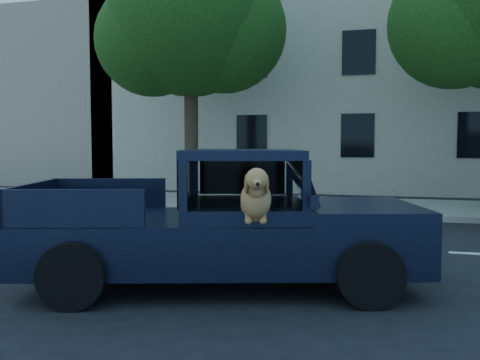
{
  "coord_description": "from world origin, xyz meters",
  "views": [
    {
      "loc": [
        2.18,
        -6.54,
        1.93
      ],
      "look_at": [
        0.38,
        -0.15,
        1.47
      ],
      "focal_mm": 40.0,
      "sensor_mm": 36.0,
      "label": 1
    }
  ],
  "objects": [
    {
      "name": "far_sidewalk",
      "position": [
        0.0,
        9.2,
        0.07
      ],
      "size": [
        60.0,
        4.0,
        0.15
      ],
      "primitive_type": "cube",
      "color": "gray",
      "rests_on": "ground"
    },
    {
      "name": "lane_stripes",
      "position": [
        2.0,
        3.4,
        0.01
      ],
      "size": [
        21.6,
        0.14,
        0.01
      ],
      "primitive_type": null,
      "color": "silver",
      "rests_on": "ground"
    },
    {
      "name": "building_left",
      "position": [
        -15.0,
        16.5,
        4.0
      ],
      "size": [
        12.0,
        6.0,
        8.0
      ],
      "primitive_type": "cube",
      "color": "tan",
      "rests_on": "ground"
    },
    {
      "name": "building_main",
      "position": [
        3.0,
        16.5,
        4.5
      ],
      "size": [
        26.0,
        6.0,
        9.0
      ],
      "primitive_type": "cube",
      "color": "beige",
      "rests_on": "ground"
    },
    {
      "name": "street_tree_left",
      "position": [
        -3.97,
        9.62,
        5.71
      ],
      "size": [
        6.0,
        5.2,
        8.6
      ],
      "color": "#332619",
      "rests_on": "ground"
    },
    {
      "name": "ground",
      "position": [
        0.0,
        0.0,
        0.0
      ],
      "size": [
        120.0,
        120.0,
        0.0
      ],
      "primitive_type": "plane",
      "color": "black",
      "rests_on": "ground"
    },
    {
      "name": "pickup_truck",
      "position": [
        -0.05,
        0.21,
        0.62
      ],
      "size": [
        5.5,
        3.39,
        1.84
      ],
      "rotation": [
        0.0,
        0.0,
        0.29
      ],
      "color": "black",
      "rests_on": "ground"
    }
  ]
}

